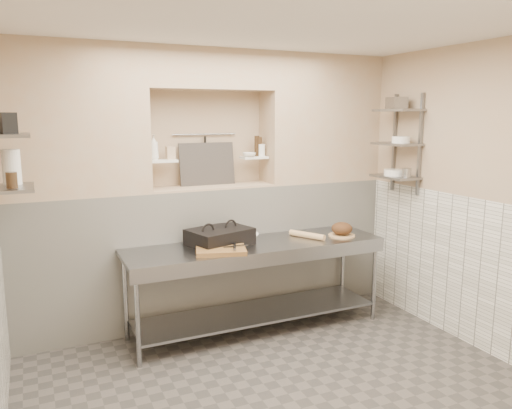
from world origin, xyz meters
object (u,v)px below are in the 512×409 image
prep_table (257,269)px  bottle_soap (154,147)px  mixing_bowl (249,236)px  bowl_alcove (249,155)px  rolling_pin (307,235)px  jug_left (12,167)px  panini_press (220,237)px  cutting_board (221,250)px  bread_loaf (342,228)px

prep_table → bottle_soap: bottle_soap is taller
mixing_bowl → bowl_alcove: 0.87m
prep_table → rolling_pin: bearing=-0.2°
jug_left → bowl_alcove: bearing=13.5°
rolling_pin → panini_press: bearing=172.0°
prep_table → cutting_board: size_ratio=5.71×
bread_loaf → bottle_soap: bearing=160.0°
bowl_alcove → panini_press: bearing=-140.6°
prep_table → rolling_pin: size_ratio=6.39×
mixing_bowl → bowl_alcove: size_ratio=1.48×
mixing_bowl → jug_left: jug_left is taller
bowl_alcove → cutting_board: bearing=-130.6°
panini_press → mixing_bowl: size_ratio=3.22×
prep_table → bread_loaf: size_ratio=11.87×
cutting_board → mixing_bowl: bearing=41.1°
mixing_bowl → bowl_alcove: (0.14, 0.29, 0.81)m
rolling_pin → bread_loaf: size_ratio=1.86×
bottle_soap → prep_table: bearing=-33.9°
bowl_alcove → bottle_soap: bearing=177.6°
prep_table → panini_press: bearing=159.5°
cutting_board → bowl_alcove: bearing=49.4°
panini_press → mixing_bowl: (0.36, 0.11, -0.05)m
prep_table → panini_press: (-0.34, 0.13, 0.34)m
bread_loaf → bottle_soap: 2.10m
bottle_soap → jug_left: (-1.26, -0.59, -0.09)m
cutting_board → bottle_soap: 1.24m
panini_press → jug_left: (-1.77, -0.14, 0.77)m
panini_press → cutting_board: bearing=-124.5°
rolling_pin → jug_left: size_ratio=1.48×
mixing_bowl → bread_loaf: bearing=-19.2°
panini_press → jug_left: size_ratio=2.46×
cutting_board → bowl_alcove: (0.59, 0.69, 0.81)m
rolling_pin → bottle_soap: 1.79m
panini_press → cutting_board: 0.30m
bread_loaf → jug_left: size_ratio=0.80×
bread_loaf → jug_left: bearing=178.7°
panini_press → cutting_board: panini_press is taller
mixing_bowl → bottle_soap: (-0.87, 0.33, 0.91)m
rolling_pin → jug_left: jug_left is taller
cutting_board → bowl_alcove: 1.22m
cutting_board → bread_loaf: size_ratio=2.08×
prep_table → mixing_bowl: size_ratio=12.41×
bowl_alcove → jug_left: size_ratio=0.52×
prep_table → bowl_alcove: (0.16, 0.53, 1.09)m
cutting_board → jug_left: size_ratio=1.66×
panini_press → cutting_board: size_ratio=1.48×
bread_loaf → bowl_alcove: (-0.79, 0.61, 0.75)m
bottle_soap → cutting_board: bearing=-59.8°
cutting_board → bottle_soap: size_ratio=1.84×
mixing_bowl → rolling_pin: size_ratio=0.52×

